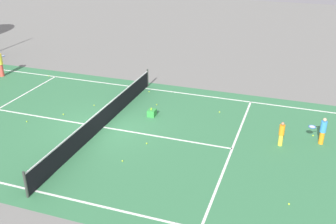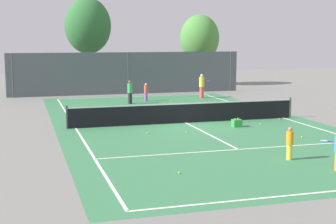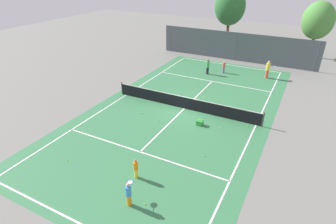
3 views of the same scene
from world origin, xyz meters
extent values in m
plane|color=slate|center=(0.00, 0.00, 0.00)|extent=(80.00, 80.00, 0.00)
cube|color=#387A4C|center=(0.00, 0.00, 0.00)|extent=(13.00, 25.00, 0.00)
cube|color=white|center=(-5.50, 0.00, 0.01)|extent=(0.10, 24.00, 0.01)
cube|color=white|center=(5.50, 0.00, 0.01)|extent=(0.10, 24.00, 0.01)
cube|color=white|center=(0.00, -12.00, 0.01)|extent=(11.00, 0.10, 0.01)
cube|color=white|center=(0.00, 12.00, 0.01)|extent=(11.00, 0.10, 0.01)
cube|color=white|center=(0.00, -6.40, 0.01)|extent=(11.00, 0.10, 0.01)
cube|color=white|center=(0.00, 6.40, 0.01)|extent=(11.00, 0.10, 0.01)
cube|color=white|center=(0.00, 0.00, 0.01)|extent=(0.10, 12.80, 0.01)
cylinder|color=#333833|center=(-5.90, 0.00, 0.55)|extent=(0.10, 0.10, 1.10)
cylinder|color=#333833|center=(5.90, 0.00, 0.55)|extent=(0.10, 0.10, 1.10)
cube|color=black|center=(0.00, 0.00, 0.47)|extent=(11.80, 0.03, 0.95)
cube|color=white|center=(0.00, 0.00, 0.97)|extent=(11.80, 0.04, 0.05)
cube|color=#515B60|center=(0.00, 14.00, 1.60)|extent=(18.00, 0.06, 3.20)
cylinder|color=#3F4447|center=(-8.50, 14.00, 1.60)|extent=(0.12, 0.12, 3.20)
cylinder|color=#3F4447|center=(0.00, 14.00, 1.60)|extent=(0.12, 0.12, 3.20)
cylinder|color=#3F4447|center=(8.50, 14.00, 1.60)|extent=(0.12, 0.12, 3.20)
cylinder|color=brown|center=(7.80, 19.51, 1.34)|extent=(0.36, 0.36, 2.68)
ellipsoid|color=#4C8E3D|center=(7.80, 19.51, 4.28)|extent=(3.54, 3.63, 4.25)
cylinder|color=brown|center=(-2.41, 18.71, 1.78)|extent=(0.37, 0.37, 3.55)
ellipsoid|color=#2D6B33|center=(-2.41, 18.71, 5.29)|extent=(3.86, 3.69, 4.63)
cylinder|color=#E54C3F|center=(4.45, 9.79, 0.40)|extent=(0.29, 0.29, 0.80)
cylinder|color=yellow|center=(4.45, 9.79, 1.15)|extent=(0.37, 0.37, 0.70)
sphere|color=beige|center=(4.45, 9.79, 1.61)|extent=(0.22, 0.22, 0.22)
cylinder|color=black|center=(4.76, 9.91, 1.19)|extent=(0.20, 0.10, 0.03)
torus|color=blue|center=(5.00, 10.00, 1.19)|extent=(0.43, 0.43, 0.03)
cylinder|color=silver|center=(5.00, 10.00, 1.19)|extent=(0.36, 0.36, 0.00)
cylinder|color=purple|center=(0.22, 9.24, 0.28)|extent=(0.21, 0.21, 0.57)
cylinder|color=#E54C3F|center=(0.22, 9.24, 0.82)|extent=(0.26, 0.26, 0.50)
sphere|color=beige|center=(0.22, 9.24, 1.14)|extent=(0.15, 0.15, 0.15)
cylinder|color=yellow|center=(1.04, -8.37, 0.27)|extent=(0.20, 0.20, 0.54)
cylinder|color=orange|center=(1.04, -8.37, 0.78)|extent=(0.25, 0.25, 0.47)
sphere|color=#A37556|center=(1.04, -8.37, 1.09)|extent=(0.15, 0.15, 0.15)
cylinder|color=orange|center=(1.79, -10.11, 0.30)|extent=(0.22, 0.22, 0.60)
cylinder|color=#388CD8|center=(1.79, -10.11, 0.87)|extent=(0.28, 0.28, 0.53)
sphere|color=tan|center=(1.79, -10.11, 1.21)|extent=(0.16, 0.16, 0.16)
cylinder|color=black|center=(1.66, -9.85, 0.89)|extent=(0.12, 0.19, 0.03)
torus|color=blue|center=(1.55, -9.63, 0.89)|extent=(0.44, 0.44, 0.03)
cylinder|color=silver|center=(1.55, -9.63, 0.89)|extent=(0.37, 0.37, 0.00)
cylinder|color=#232328|center=(-1.13, 8.13, 0.36)|extent=(0.26, 0.26, 0.71)
cylinder|color=#3FA559|center=(-1.13, 8.13, 1.03)|extent=(0.33, 0.33, 0.62)
sphere|color=brown|center=(-1.13, 8.13, 1.43)|extent=(0.19, 0.19, 0.19)
cube|color=green|center=(1.99, -1.79, 0.18)|extent=(0.42, 0.40, 0.36)
sphere|color=#CCE533|center=(1.90, -1.79, 0.39)|extent=(0.07, 0.07, 0.07)
sphere|color=#CCE533|center=(2.07, -1.73, 0.39)|extent=(0.07, 0.07, 0.07)
sphere|color=#CCE533|center=(1.78, 8.61, 0.03)|extent=(0.07, 0.07, 0.07)
sphere|color=#CCE533|center=(-2.56, -2.23, 0.03)|extent=(0.07, 0.07, 0.07)
sphere|color=#CCE533|center=(2.43, -9.78, 0.03)|extent=(0.07, 0.07, 0.07)
sphere|color=#CCE533|center=(-0.98, 6.53, 0.03)|extent=(0.07, 0.07, 0.07)
sphere|color=#CCE533|center=(-0.49, 6.43, 0.03)|extent=(0.07, 0.07, 0.07)
sphere|color=#CCE533|center=(0.59, 2.65, 0.03)|extent=(0.07, 0.07, 0.07)
sphere|color=#CCE533|center=(-3.23, -9.04, 0.03)|extent=(0.07, 0.07, 0.07)
sphere|color=#CCE533|center=(3.56, -5.04, 0.03)|extent=(0.07, 0.07, 0.07)
sphere|color=#CCE533|center=(-0.75, 3.93, 0.03)|extent=(0.07, 0.07, 0.07)
sphere|color=#CCE533|center=(2.15, 1.69, 0.03)|extent=(0.07, 0.07, 0.07)
sphere|color=#CCE533|center=(5.03, -0.43, 0.03)|extent=(0.07, 0.07, 0.07)
sphere|color=#CCE533|center=(-0.84, -2.64, 0.03)|extent=(0.07, 0.07, 0.07)
sphere|color=#CCE533|center=(3.38, -1.53, 0.03)|extent=(0.07, 0.07, 0.07)
sphere|color=#CCE533|center=(5.40, 6.84, 0.03)|extent=(0.07, 0.07, 0.07)
camera|label=1|loc=(-15.39, -8.71, 8.96)|focal=42.47mm
camera|label=2|loc=(-7.84, -23.50, 4.19)|focal=53.19mm
camera|label=3|loc=(7.71, -17.56, 9.92)|focal=29.53mm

